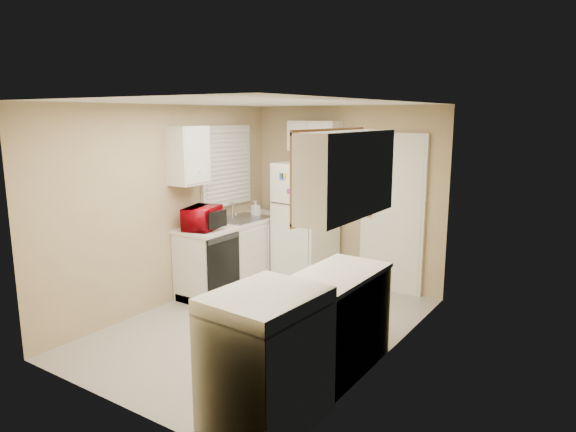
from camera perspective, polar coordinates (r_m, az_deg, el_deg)
The scene contains 19 objects.
floor at distance 5.77m, azimuth -2.82°, elevation -12.09°, with size 3.80×3.80×0.00m, color #BCB6A6.
ceiling at distance 5.30m, azimuth -3.07°, elevation 12.48°, with size 3.80×3.80×0.00m, color white.
wall_left at distance 6.33m, azimuth -13.17°, elevation 1.07°, with size 3.80×3.80×0.00m, color tan.
wall_right at distance 4.73m, azimuth 10.83°, elevation -2.20°, with size 3.80×3.80×0.00m, color tan.
wall_back at distance 7.00m, azimuth 6.37°, elevation 2.25°, with size 2.80×2.80×0.00m, color tan.
wall_front at distance 4.09m, azimuth -19.06°, elevation -4.74°, with size 2.80×2.80×0.00m, color tan.
left_counter at distance 6.94m, azimuth -5.76°, elevation -4.17°, with size 0.60×1.80×0.90m, color silver.
dishwasher at distance 6.30m, azimuth -7.19°, elevation -5.40°, with size 0.03×0.58×0.72m, color black.
sink at distance 6.95m, azimuth -5.04°, elevation -0.64°, with size 0.54×0.74×0.16m, color gray.
microwave at distance 6.35m, azimuth -9.50°, elevation -0.13°, with size 0.28×0.50×0.33m, color #95010A.
soap_bottle at distance 7.12m, azimuth -3.60°, elevation 0.81°, with size 0.10×0.10×0.21m, color silver.
window_blinds at distance 7.00m, azimuth -6.81°, elevation 5.54°, with size 0.10×0.98×1.08m, color silver.
upper_cabinet_left at distance 6.30m, azimuth -11.01°, elevation 6.62°, with size 0.30×0.45×0.70m, color silver.
refrigerator at distance 6.93m, azimuth 1.97°, elevation -0.90°, with size 0.68×0.66×1.66m, color silver.
cabinet_over_fridge at distance 6.99m, azimuth 2.99°, elevation 8.88°, with size 0.70×0.30×0.40m, color silver.
interior_door at distance 6.71m, azimuth 11.49°, elevation 0.14°, with size 0.86×0.06×2.08m, color silver.
right_counter at distance 4.42m, azimuth 2.60°, elevation -13.27°, with size 0.60×2.00×0.90m, color silver.
stove at distance 3.94m, azimuth -2.47°, elevation -15.45°, with size 0.69×0.85×1.03m, color silver.
upper_cabinet_right at distance 4.24m, azimuth 6.60°, elevation 4.63°, with size 0.30×1.20×0.70m, color silver.
Camera 1 is at (3.17, -4.25, 2.28)m, focal length 32.00 mm.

